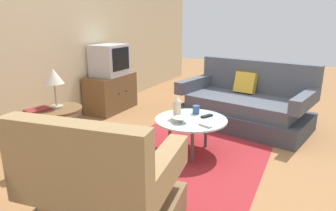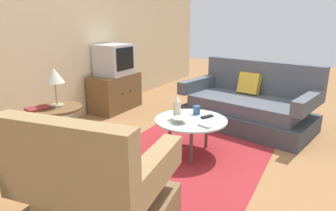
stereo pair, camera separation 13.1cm
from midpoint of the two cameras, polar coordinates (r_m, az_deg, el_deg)
ground_plane at (r=3.42m, az=5.50°, el=-9.53°), size 16.00×16.00×0.00m
back_wall at (r=4.45m, az=-23.72°, el=13.19°), size 9.00×0.12×2.70m
area_rug at (r=3.49m, az=3.18°, el=-8.90°), size 2.44×1.68×0.00m
armchair at (r=2.17m, az=-13.63°, el=-16.60°), size 0.96×1.01×0.95m
couch at (r=4.42m, az=13.69°, el=0.02°), size 1.30×1.92×0.89m
coffee_table at (r=3.35m, az=3.25°, el=-3.09°), size 0.81×0.81×0.41m
side_table at (r=3.31m, az=-21.33°, el=-3.31°), size 0.51×0.51×0.61m
tv_stand at (r=5.08m, az=-11.51°, el=2.39°), size 0.90×0.47×0.60m
television at (r=4.98m, az=-11.81°, el=8.48°), size 0.55×0.45×0.49m
table_lamp at (r=3.22m, az=-22.07°, el=4.84°), size 0.20×0.20×0.40m
vase at (r=3.32m, az=0.60°, el=-0.37°), size 0.09×0.09×0.26m
mug at (r=3.51m, az=4.33°, el=-0.79°), size 0.13×0.08×0.10m
bowl at (r=3.21m, az=1.18°, el=-2.76°), size 0.17×0.17×0.06m
tv_remote_dark at (r=3.42m, az=6.32°, el=-2.03°), size 0.16×0.11×0.02m
tv_remote_silver at (r=3.12m, az=5.95°, el=-3.81°), size 0.10×0.15×0.02m
book at (r=3.23m, az=-24.70°, el=-0.77°), size 0.25×0.20×0.02m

